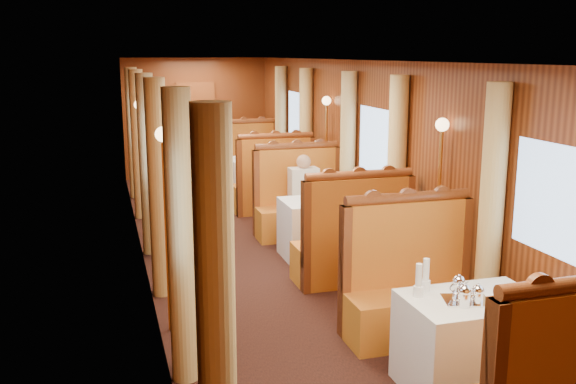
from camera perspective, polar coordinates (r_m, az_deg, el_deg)
name	(u,v)px	position (r m, az deg, el deg)	size (l,w,h in m)	color
floor	(267,261)	(8.21, -1.87, -6.16)	(3.00, 12.00, 0.01)	black
ceiling	(266,61)	(7.79, -2.00, 11.57)	(3.00, 12.00, 0.01)	silver
wall_far	(196,118)	(13.75, -8.17, 6.53)	(3.00, 2.50, 0.01)	brown
wall_left	(142,170)	(7.68, -12.85, 1.88)	(12.00, 2.50, 0.01)	brown
wall_right	(378,159)	(8.40, 8.05, 2.94)	(12.00, 2.50, 0.01)	brown
doorway_far	(197,130)	(13.75, -8.12, 5.48)	(0.80, 0.04, 2.00)	brown
table_near	(471,343)	(5.33, 15.97, -12.81)	(1.05, 0.72, 0.75)	white
banquette_near_aft	(412,292)	(6.12, 10.93, -8.72)	(1.30, 0.55, 1.34)	#AC3F13
table_mid	(323,228)	(8.31, 3.13, -3.24)	(1.05, 0.72, 0.75)	white
banquette_mid_fwd	(352,247)	(7.38, 5.75, -4.88)	(1.30, 0.55, 1.34)	#AC3F13
banquette_mid_aft	(300,207)	(9.23, 1.06, -1.34)	(1.30, 0.55, 1.34)	#AC3F13
table_far	(259,179)	(11.58, -2.59, 1.20)	(1.05, 0.72, 0.75)	white
banquette_far_fwd	(273,187)	(10.61, -1.30, 0.46)	(1.30, 0.55, 1.34)	#AC3F13
banquette_far_aft	(247,167)	(12.54, -3.69, 2.27)	(1.30, 0.55, 1.34)	#AC3F13
tea_tray	(466,301)	(5.10, 15.54, -9.28)	(0.34, 0.26, 0.01)	silver
teapot_left	(464,299)	(4.97, 15.39, -9.12)	(0.16, 0.12, 0.13)	silver
teapot_right	(477,297)	(5.04, 16.49, -8.97)	(0.15, 0.11, 0.12)	silver
teapot_back	(458,289)	(5.16, 14.89, -8.30)	(0.16, 0.12, 0.13)	silver
fruit_plate	(516,300)	(5.20, 19.64, -9.00)	(0.23, 0.23, 0.05)	white
cup_inboard	(418,284)	(5.08, 11.52, -7.98)	(0.08, 0.08, 0.26)	white
cup_outboard	(426,278)	(5.21, 12.15, -7.48)	(0.08, 0.08, 0.26)	white
rose_vase_mid	(325,186)	(8.20, 3.27, 0.52)	(0.06, 0.06, 0.36)	silver
rose_vase_far	(259,148)	(11.46, -2.63, 3.89)	(0.06, 0.06, 0.36)	silver
window_left_near	(178,233)	(4.23, -9.75, -3.58)	(1.20, 0.90, 0.01)	#88ADDC
curtain_left_near_a	(216,317)	(3.60, -6.44, -10.97)	(0.22, 0.22, 2.35)	#E0BE72
curtain_left_near_b	(181,239)	(5.06, -9.49, -4.17)	(0.22, 0.22, 2.35)	#E0BE72
window_right_near	(563,203)	(5.41, 23.26, -0.93)	(1.20, 0.90, 0.01)	#88ADDC
curtain_right_near_b	(491,215)	(6.02, 17.59, -1.95)	(0.22, 0.22, 2.35)	#E0BE72
window_left_mid	(142,153)	(7.65, -12.81, 3.36)	(1.20, 0.90, 0.01)	#88ADDC
curtain_left_mid_a	(159,189)	(6.94, -11.42, 0.23)	(0.22, 0.22, 2.35)	#E0BE72
curtain_left_mid_b	(148,165)	(8.47, -12.35, 2.34)	(0.22, 0.22, 2.35)	#E0BE72
window_right_mid	(378,144)	(8.36, 7.99, 4.28)	(1.20, 0.90, 0.01)	#88ADDC
curtain_right_mid_a	(396,176)	(7.66, 9.59, 1.43)	(0.22, 0.22, 2.35)	#E0BE72
curtain_right_mid_b	(348,156)	(9.07, 5.33, 3.21)	(0.22, 0.22, 2.35)	#E0BE72
window_left_far	(129,123)	(11.12, -13.98, 6.00)	(1.20, 0.90, 0.01)	#88ADDC
curtain_left_far_a	(139,145)	(10.38, -13.13, 4.09)	(0.22, 0.22, 2.35)	#E0BE72
curtain_left_far_b	(134,133)	(11.93, -13.57, 5.09)	(0.22, 0.22, 2.35)	#E0BE72
window_right_far	(298,118)	(11.62, 0.90, 6.61)	(1.20, 0.90, 0.01)	#88ADDC
curtain_right_far_a	(306,139)	(10.88, 1.58, 4.76)	(0.22, 0.22, 2.35)	#E0BE72
curtain_right_far_b	(281,128)	(12.36, -0.64, 5.67)	(0.22, 0.22, 2.35)	#E0BE72
sconce_left_fore	(165,188)	(5.95, -10.88, 0.32)	(0.14, 0.14, 1.95)	#BF8C3F
sconce_right_fore	(440,173)	(6.79, 13.34, 1.68)	(0.14, 0.14, 1.95)	#BF8C3F
sconce_left_aft	(141,140)	(9.39, -12.96, 4.56)	(0.14, 0.14, 1.95)	#BF8C3F
sconce_right_aft	(326,133)	(9.95, 3.41, 5.26)	(0.14, 0.14, 1.95)	#BF8C3F
steward	(188,190)	(8.08, -8.91, 0.19)	(0.67, 0.44, 1.85)	navy
passenger	(304,188)	(8.97, 1.45, 0.35)	(0.40, 0.44, 0.76)	beige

